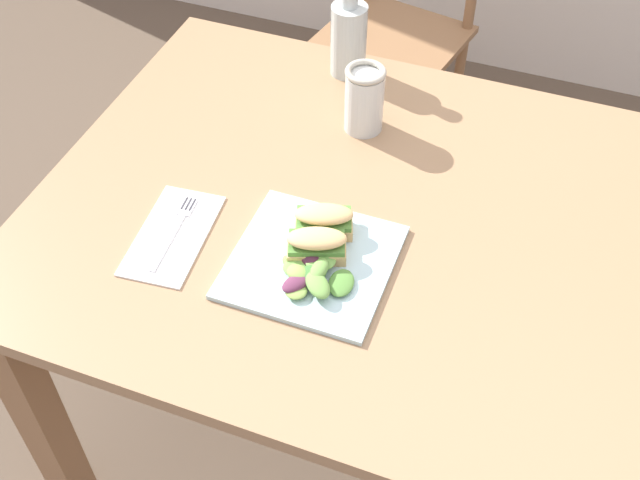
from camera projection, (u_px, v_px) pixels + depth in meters
name	position (u px, v px, depth m)	size (l,w,h in m)	color
ground_plane	(364.00, 433.00, 1.99)	(9.16, 9.16, 0.00)	brown
dining_table	(356.00, 255.00, 1.56)	(1.19, 0.97, 0.74)	#997551
chair_wooden_far	(396.00, 32.00, 2.41)	(0.47, 0.47, 0.87)	#8E6642
plate_lunch	(312.00, 262.00, 1.38)	(0.27, 0.27, 0.01)	silver
sandwich_half_front	(317.00, 244.00, 1.37)	(0.11, 0.09, 0.06)	#DBB270
sandwich_half_back	(324.00, 220.00, 1.41)	(0.11, 0.09, 0.06)	#DBB270
salad_mixed_greens	(312.00, 275.00, 1.34)	(0.15, 0.12, 0.03)	#6B9E47
napkin_folded	(173.00, 235.00, 1.43)	(0.12, 0.23, 0.00)	white
fork_on_napkin	(176.00, 227.00, 1.44)	(0.04, 0.19, 0.00)	silver
bottle_cold_brew	(349.00, 41.00, 1.72)	(0.08, 0.08, 0.22)	black
mason_jar_iced_tea	(364.00, 102.00, 1.59)	(0.08, 0.08, 0.14)	gold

